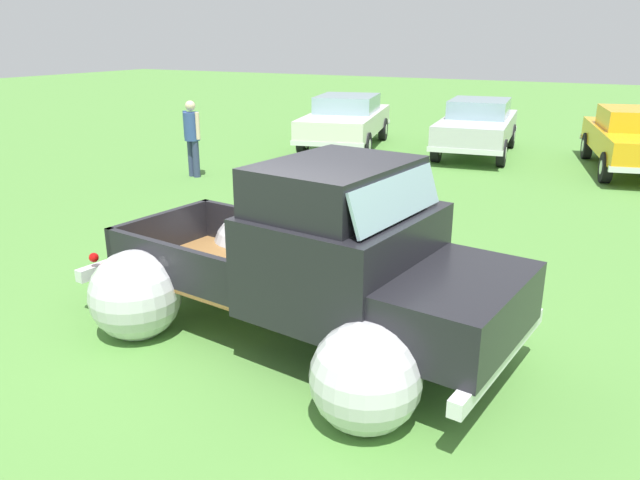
# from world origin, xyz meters

# --- Properties ---
(ground_plane) EXTENTS (80.00, 80.00, 0.00)m
(ground_plane) POSITION_xyz_m (0.00, 0.00, 0.00)
(ground_plane) COLOR #548C3D
(vintage_pickup_truck) EXTENTS (4.81, 3.19, 1.96)m
(vintage_pickup_truck) POSITION_xyz_m (0.39, -0.05, 0.76)
(vintage_pickup_truck) COLOR black
(vintage_pickup_truck) RESTS_ON ground
(show_car_0) EXTENTS (2.93, 4.93, 1.43)m
(show_car_0) POSITION_xyz_m (-4.50, 10.65, 0.79)
(show_car_0) COLOR black
(show_car_0) RESTS_ON ground
(show_car_1) EXTENTS (2.28, 4.55, 1.43)m
(show_car_1) POSITION_xyz_m (-0.94, 11.25, 0.78)
(show_car_1) COLOR black
(show_car_1) RESTS_ON ground
(show_car_2) EXTENTS (2.86, 4.74, 1.43)m
(show_car_2) POSITION_xyz_m (2.89, 10.85, 0.78)
(show_car_2) COLOR black
(show_car_2) RESTS_ON ground
(spectator_0) EXTENTS (0.54, 0.41, 1.68)m
(spectator_0) POSITION_xyz_m (-5.82, 5.56, 0.96)
(spectator_0) COLOR navy
(spectator_0) RESTS_ON ground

